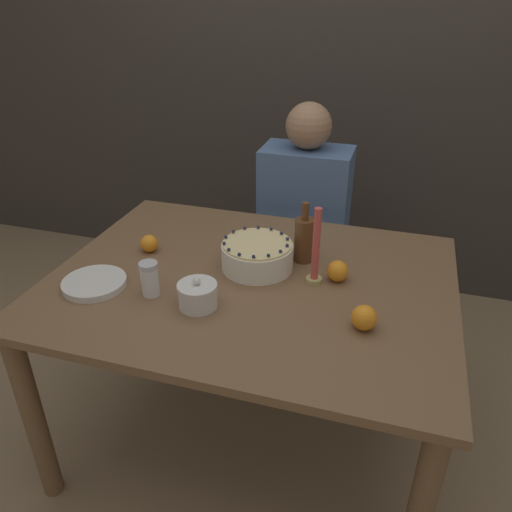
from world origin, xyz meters
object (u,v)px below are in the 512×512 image
object	(u,v)px
sugar_shaker	(150,279)
bottle	(304,239)
person_man_blue_shirt	(303,246)
cake	(256,255)
candle	(316,254)
sugar_bowl	(198,295)

from	to	relation	value
sugar_shaker	bottle	bearing A→B (deg)	40.87
bottle	person_man_blue_shirt	world-z (taller)	person_man_blue_shirt
cake	candle	distance (m)	0.23
sugar_shaker	person_man_blue_shirt	xyz separation A→B (m)	(0.31, 0.91, -0.29)
sugar_bowl	bottle	xyz separation A→B (m)	(0.25, 0.38, 0.05)
sugar_shaker	person_man_blue_shirt	world-z (taller)	person_man_blue_shirt
sugar_shaker	bottle	distance (m)	0.56
sugar_bowl	candle	world-z (taller)	candle
cake	bottle	distance (m)	0.18
sugar_shaker	bottle	xyz separation A→B (m)	(0.42, 0.37, 0.03)
sugar_shaker	candle	xyz separation A→B (m)	(0.49, 0.22, 0.05)
cake	bottle	bearing A→B (deg)	33.98
cake	bottle	xyz separation A→B (m)	(0.15, 0.10, 0.04)
sugar_bowl	bottle	distance (m)	0.46
candle	person_man_blue_shirt	size ratio (longest dim) A/B	0.23
sugar_shaker	cake	bearing A→B (deg)	44.10
sugar_bowl	candle	xyz separation A→B (m)	(0.32, 0.24, 0.07)
candle	bottle	bearing A→B (deg)	115.69
cake	sugar_shaker	size ratio (longest dim) A/B	2.16
sugar_bowl	bottle	size ratio (longest dim) A/B	0.55
candle	sugar_bowl	bearing A→B (deg)	-142.74
sugar_shaker	candle	world-z (taller)	candle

